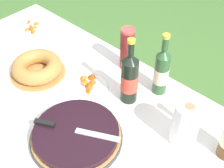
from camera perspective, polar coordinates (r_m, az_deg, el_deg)
The scene contains 11 objects.
garden_table at distance 1.53m, azimuth -7.06°, elevation -6.27°, with size 1.87×0.98×0.74m.
tablecloth at distance 1.49m, azimuth -7.23°, elevation -4.96°, with size 1.88×0.99×0.10m.
berry_tart at distance 1.34m, azimuth -6.56°, elevation -9.28°, with size 0.40×0.40×0.06m.
serving_knife at distance 1.33m, azimuth -7.88°, elevation -8.07°, with size 0.34×0.20×0.01m.
bundt_cake at distance 1.68m, azimuth -13.55°, elevation 3.01°, with size 0.29×0.29×0.08m.
cup_stack at distance 1.62m, azimuth 2.77°, elevation 6.42°, with size 0.07×0.07×0.24m.
cider_bottle_green at distance 1.49m, azimuth 9.03°, elevation 2.32°, with size 0.07×0.07×0.33m.
juice_bottle_red at distance 1.43m, azimuth 3.22°, elevation 1.05°, with size 0.08×0.08×0.35m.
snack_plate_near at distance 2.04m, azimuth -14.36°, elevation 9.74°, with size 0.24×0.24×0.06m.
snack_plate_left at distance 1.57m, azimuth -4.21°, elevation -0.17°, with size 0.20×0.20×0.05m.
paper_towel_roll at distance 1.31m, azimuth 13.32°, elevation -7.13°, with size 0.11×0.11×0.21m.
Camera 1 is at (0.81, -0.60, 1.83)m, focal length 50.00 mm.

